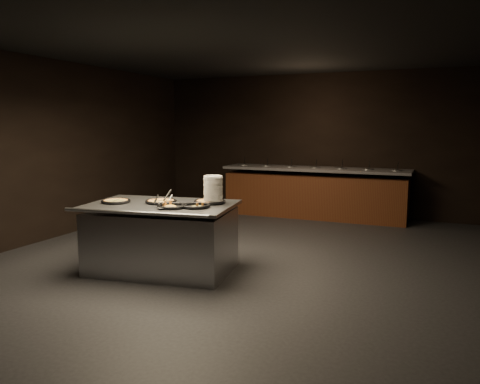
{
  "coord_description": "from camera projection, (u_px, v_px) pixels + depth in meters",
  "views": [
    {
      "loc": [
        2.31,
        -5.6,
        1.83
      ],
      "look_at": [
        -0.23,
        0.3,
        0.92
      ],
      "focal_mm": 35.0,
      "sensor_mm": 36.0,
      "label": 1
    }
  ],
  "objects": [
    {
      "name": "room",
      "position": [
        247.0,
        155.0,
        6.05
      ],
      "size": [
        7.02,
        8.02,
        2.92
      ],
      "color": "black",
      "rests_on": "ground"
    },
    {
      "name": "salad_bar",
      "position": [
        314.0,
        196.0,
        9.43
      ],
      "size": [
        3.7,
        0.83,
        1.18
      ],
      "color": "#4D2812",
      "rests_on": "ground"
    },
    {
      "name": "serving_counter",
      "position": [
        162.0,
        239.0,
        5.92
      ],
      "size": [
        1.96,
        1.42,
        0.86
      ],
      "rotation": [
        0.0,
        0.0,
        0.15
      ],
      "color": "#ABADB2",
      "rests_on": "ground"
    },
    {
      "name": "plate_stack",
      "position": [
        213.0,
        190.0,
        5.83
      ],
      "size": [
        0.24,
        0.24,
        0.35
      ],
      "primitive_type": "cylinder",
      "color": "silver",
      "rests_on": "serving_counter"
    },
    {
      "name": "pan_veggie_whole",
      "position": [
        116.0,
        201.0,
        5.93
      ],
      "size": [
        0.37,
        0.37,
        0.04
      ],
      "rotation": [
        0.0,
        0.0,
        0.26
      ],
      "color": "black",
      "rests_on": "serving_counter"
    },
    {
      "name": "pan_cheese_whole",
      "position": [
        161.0,
        201.0,
        5.91
      ],
      "size": [
        0.4,
        0.4,
        0.04
      ],
      "rotation": [
        0.0,
        0.0,
        -0.02
      ],
      "color": "black",
      "rests_on": "serving_counter"
    },
    {
      "name": "pan_cheese_slices_a",
      "position": [
        210.0,
        202.0,
        5.9
      ],
      "size": [
        0.4,
        0.4,
        0.04
      ],
      "rotation": [
        0.0,
        0.0,
        0.71
      ],
      "color": "black",
      "rests_on": "serving_counter"
    },
    {
      "name": "pan_cheese_slices_b",
      "position": [
        172.0,
        206.0,
        5.57
      ],
      "size": [
        0.36,
        0.36,
        0.04
      ],
      "rotation": [
        0.0,
        0.0,
        2.28
      ],
      "color": "black",
      "rests_on": "serving_counter"
    },
    {
      "name": "pan_veggie_slices",
      "position": [
        196.0,
        206.0,
        5.59
      ],
      "size": [
        0.35,
        0.35,
        0.04
      ],
      "rotation": [
        0.0,
        0.0,
        -0.84
      ],
      "color": "black",
      "rests_on": "serving_counter"
    },
    {
      "name": "server_left",
      "position": [
        169.0,
        197.0,
        5.94
      ],
      "size": [
        0.1,
        0.33,
        0.16
      ],
      "rotation": [
        0.0,
        0.0,
        1.69
      ],
      "color": "#ABADB2",
      "rests_on": "serving_counter"
    },
    {
      "name": "server_right",
      "position": [
        158.0,
        202.0,
        5.54
      ],
      "size": [
        0.28,
        0.24,
        0.16
      ],
      "rotation": [
        0.0,
        0.0,
        -0.63
      ],
      "color": "#ABADB2",
      "rests_on": "serving_counter"
    }
  ]
}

